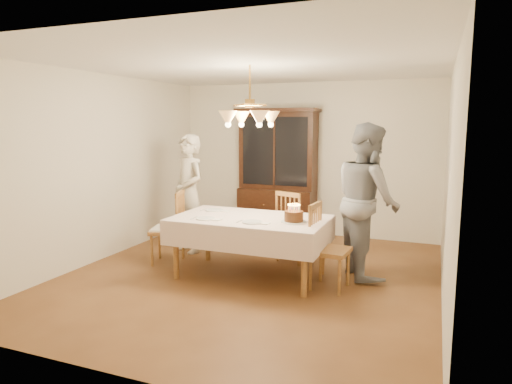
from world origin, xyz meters
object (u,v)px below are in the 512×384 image
at_px(chair_far_side, 295,230).
at_px(dining_table, 250,223).
at_px(china_hutch, 278,175).
at_px(elderly_woman, 189,194).
at_px(birthday_cake, 294,217).

bearing_deg(chair_far_side, dining_table, -112.18).
xyz_separation_m(dining_table, china_hutch, (-0.42, 2.25, 0.36)).
bearing_deg(elderly_woman, china_hutch, 91.31).
relative_size(chair_far_side, birthday_cake, 3.33).
bearing_deg(birthday_cake, chair_far_side, 105.55).
relative_size(dining_table, chair_far_side, 1.90).
bearing_deg(china_hutch, elderly_woman, -119.56).
height_order(dining_table, chair_far_side, chair_far_side).
distance_m(dining_table, china_hutch, 2.32).
xyz_separation_m(china_hutch, birthday_cake, (1.00, -2.32, -0.22)).
xyz_separation_m(chair_far_side, elderly_woman, (-1.62, -0.10, 0.44)).
xyz_separation_m(china_hutch, elderly_woman, (-0.86, -1.52, -0.16)).
relative_size(dining_table, china_hutch, 0.88).
relative_size(dining_table, birthday_cake, 6.33).
distance_m(china_hutch, chair_far_side, 1.72).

